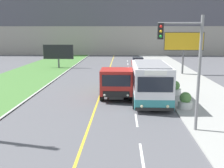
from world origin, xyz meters
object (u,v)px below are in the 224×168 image
at_px(billboard_large, 184,43).
at_px(planter_round_near, 185,101).
at_px(billboard_small, 58,52).
at_px(traffic_light_mast, 187,60).
at_px(dump_truck, 117,82).
at_px(car_distant, 138,62).
at_px(city_bus, 150,83).
at_px(planter_round_second, 175,88).

height_order(billboard_large, planter_round_near, billboard_large).
xyz_separation_m(billboard_small, planter_round_near, (13.75, -20.47, -1.70)).
bearing_deg(billboard_small, traffic_light_mast, -62.57).
bearing_deg(dump_truck, traffic_light_mast, -62.56).
height_order(car_distant, billboard_small, billboard_small).
relative_size(dump_truck, billboard_large, 1.34).
bearing_deg(planter_round_near, traffic_light_mast, -104.00).
bearing_deg(billboard_large, traffic_light_mast, -102.22).
distance_m(city_bus, dump_truck, 3.01).
distance_m(traffic_light_mast, billboard_small, 27.69).
bearing_deg(car_distant, billboard_large, -52.01).
distance_m(traffic_light_mast, planter_round_near, 5.33).
xyz_separation_m(billboard_large, billboard_small, (-16.90, 5.32, -1.63)).
xyz_separation_m(traffic_light_mast, planter_round_near, (1.01, 4.07, -3.29)).
bearing_deg(billboard_large, planter_round_near, -101.74).
bearing_deg(planter_round_near, planter_round_second, 89.13).
bearing_deg(city_bus, car_distant, 89.39).
bearing_deg(city_bus, dump_truck, 147.74).
bearing_deg(planter_round_second, billboard_small, 129.99).
height_order(billboard_large, planter_round_second, billboard_large).
xyz_separation_m(car_distant, planter_round_second, (2.11, -17.79, -0.10)).
distance_m(billboard_large, billboard_small, 17.79).
bearing_deg(car_distant, city_bus, -90.61).
relative_size(billboard_large, planter_round_near, 4.60).
height_order(traffic_light_mast, planter_round_second, traffic_light_mast).
relative_size(city_bus, billboard_large, 1.16).
relative_size(dump_truck, traffic_light_mast, 1.14).
relative_size(car_distant, planter_round_second, 3.69).
distance_m(car_distant, billboard_large, 9.03).
bearing_deg(billboard_small, planter_round_near, -56.12).
relative_size(car_distant, billboard_small, 0.97).
bearing_deg(dump_truck, billboard_large, 56.39).
xyz_separation_m(car_distant, billboard_small, (-11.70, -1.34, 1.59)).
xyz_separation_m(dump_truck, planter_round_second, (4.85, 0.80, -0.64)).
bearing_deg(billboard_large, planter_round_second, -105.49).
xyz_separation_m(city_bus, billboard_large, (5.41, 13.54, 2.39)).
relative_size(dump_truck, car_distant, 1.62).
distance_m(traffic_light_mast, billboard_large, 19.66).
height_order(dump_truck, billboard_small, billboard_small).
xyz_separation_m(dump_truck, planter_round_near, (4.79, -3.21, -0.65)).
bearing_deg(car_distant, billboard_small, -173.49).
xyz_separation_m(traffic_light_mast, billboard_small, (-12.73, 24.53, -1.59)).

